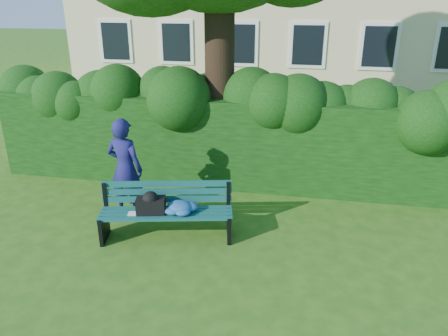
# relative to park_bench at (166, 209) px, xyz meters

# --- Properties ---
(ground) EXTENTS (80.00, 80.00, 0.00)m
(ground) POSITION_rel_park_bench_xyz_m (0.78, 0.21, -0.51)
(ground) COLOR #2A5916
(ground) RESTS_ON ground
(hedge) EXTENTS (10.00, 1.00, 1.80)m
(hedge) POSITION_rel_park_bench_xyz_m (0.78, 2.41, 0.39)
(hedge) COLOR black
(hedge) RESTS_ON ground
(park_bench) EXTENTS (2.17, 0.99, 0.89)m
(park_bench) POSITION_rel_park_bench_xyz_m (0.00, 0.00, 0.00)
(park_bench) COLOR #0D423B
(park_bench) RESTS_ON ground
(man_reading) EXTENTS (0.72, 0.54, 1.79)m
(man_reading) POSITION_rel_park_bench_xyz_m (-0.91, 0.60, 0.39)
(man_reading) COLOR #191855
(man_reading) RESTS_ON ground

